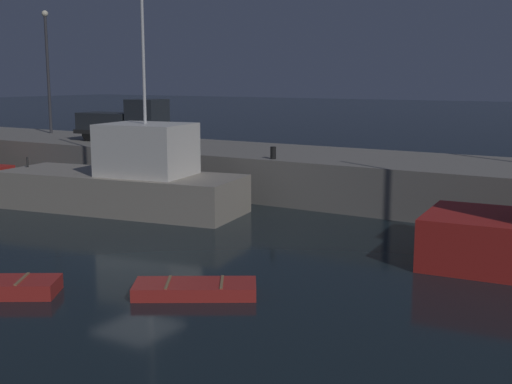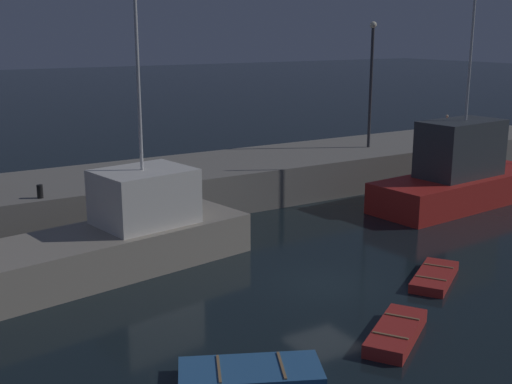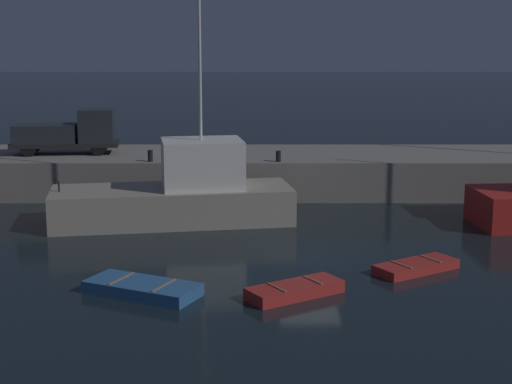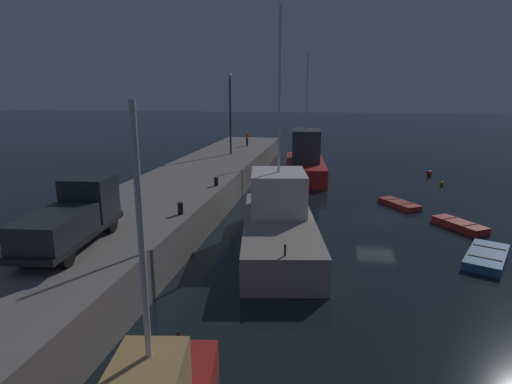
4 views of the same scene
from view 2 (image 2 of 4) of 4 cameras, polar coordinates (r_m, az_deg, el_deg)
The scene contains 11 objects.
ground_plane at distance 26.27m, azimuth 5.93°, elevation -8.02°, with size 320.00×320.00×0.00m, color black.
pier_quay at distance 37.56m, azimuth -7.26°, elevation 0.42°, with size 61.55×7.29×2.22m.
fishing_trawler_red at distance 39.31m, azimuth 17.36°, elevation 1.41°, with size 12.21×4.79×12.25m.
fishing_boat_blue at distance 28.14m, azimuth -11.48°, elevation -3.68°, with size 12.09×5.68×12.96m.
dinghy_orange_near at distance 19.40m, azimuth -0.49°, elevation -15.56°, with size 4.42×3.31×0.49m.
rowboat_white_mid at distance 27.39m, azimuth 15.24°, elevation -7.10°, with size 3.63×2.96×0.41m.
dinghy_red_small at distance 22.24m, azimuth 12.06°, elevation -11.84°, with size 3.65×2.96×0.48m.
lamp_post_east at distance 43.85m, azimuth 9.97°, elevation 9.96°, with size 0.44×0.44×8.11m.
dockworker at distance 48.81m, azimuth 16.19°, elevation 5.58°, with size 0.43×0.43×1.74m.
bollard_west at distance 31.89m, azimuth -18.23°, elevation 0.04°, with size 0.28×0.28×0.63m, color black.
bollard_central at distance 34.10m, azimuth -6.71°, elevation 1.49°, with size 0.28×0.28×0.59m, color black.
Camera 2 is at (-15.05, -19.20, 9.74)m, focal length 46.11 mm.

